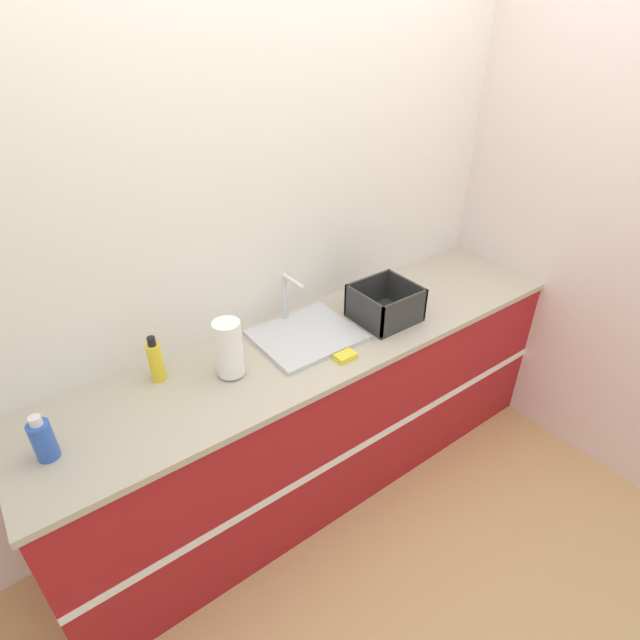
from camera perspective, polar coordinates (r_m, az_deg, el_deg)
ground_plane at (r=2.71m, az=3.86°, el=-20.66°), size 12.00×12.00×0.00m
wall_back at (r=2.30m, az=-5.00°, el=10.24°), size 4.98×0.06×2.60m
wall_right at (r=2.98m, az=21.42°, el=13.37°), size 0.06×2.59×2.60m
counter_cabinet at (r=2.54m, az=-0.10°, el=-10.36°), size 2.61×0.61×0.88m
sink at (r=2.26m, az=-1.68°, el=-1.49°), size 0.44×0.38×0.26m
paper_towel_roll at (r=2.01m, az=-10.37°, el=-3.25°), size 0.11×0.11×0.25m
dish_rack at (r=2.39m, az=7.42°, el=1.55°), size 0.28×0.27×0.17m
bottle_blue at (r=1.90m, az=-29.09°, el=-11.86°), size 0.07×0.07×0.18m
bottle_yellow at (r=2.08m, az=-18.26°, el=-4.49°), size 0.06×0.06×0.20m
sponge at (r=2.13m, az=2.91°, el=-4.17°), size 0.09×0.06×0.02m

